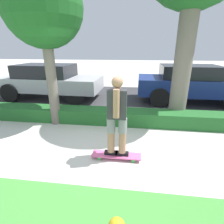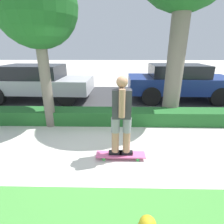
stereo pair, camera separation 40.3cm
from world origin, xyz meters
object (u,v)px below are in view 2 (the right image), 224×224
at_px(tree_near, 36,7).
at_px(skateboard, 121,155).
at_px(parked_car_front, 37,82).
at_px(parked_car_middle, 178,81).
at_px(skater_person, 121,116).

bearing_deg(tree_near, skateboard, -38.51).
distance_m(tree_near, parked_car_front, 3.71).
height_order(skateboard, parked_car_middle, parked_car_middle).
bearing_deg(skateboard, parked_car_front, 129.02).
distance_m(skater_person, parked_car_middle, 4.99).
relative_size(tree_near, parked_car_front, 0.89).
xyz_separation_m(tree_near, parked_car_front, (-1.43, 2.62, -2.19)).
height_order(skater_person, parked_car_middle, skater_person).
distance_m(skateboard, parked_car_front, 5.43).
xyz_separation_m(skater_person, tree_near, (-1.96, 1.56, 2.06)).
xyz_separation_m(tree_near, parked_car_middle, (4.47, 2.76, -2.19)).
relative_size(skateboard, parked_car_middle, 0.23).
height_order(skater_person, tree_near, tree_near).
bearing_deg(skater_person, parked_car_middle, 59.78).
xyz_separation_m(skateboard, parked_car_middle, (2.51, 4.31, 0.72)).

